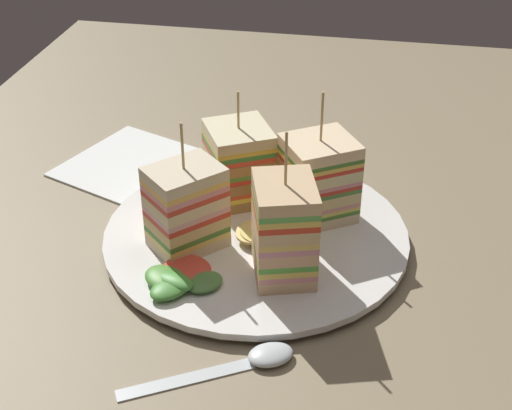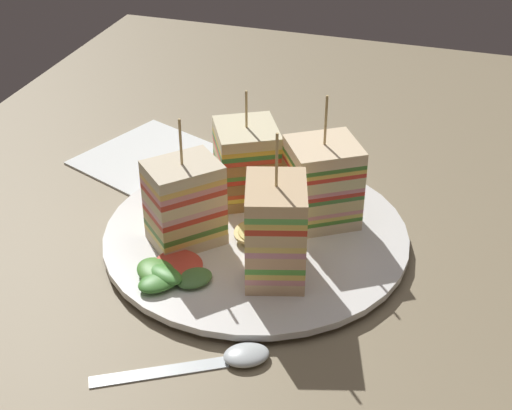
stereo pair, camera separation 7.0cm
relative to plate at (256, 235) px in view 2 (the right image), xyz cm
name	(u,v)px [view 2 (the right image)]	position (x,y,z in cm)	size (l,w,h in cm)	color
ground_plane	(256,249)	(0.00, 0.00, -1.65)	(115.89, 83.78, 1.80)	#87785B
plate	(256,235)	(0.00, 0.00, 0.00)	(29.14, 29.14, 1.24)	white
sandwich_wedge_0	(185,203)	(-3.30, 5.77, 4.58)	(8.01, 7.96, 12.63)	beige
sandwich_wedge_1	(275,231)	(-5.63, -3.54, 4.99)	(7.60, 6.66, 13.87)	#EABE8B
sandwich_wedge_2	(322,183)	(3.97, -5.33, 4.61)	(8.34, 8.53, 13.16)	beige
sandwich_wedge_3	(247,162)	(5.99, 2.87, 4.37)	(8.47, 8.26, 11.63)	beige
chip_pile	(260,232)	(-0.92, -0.70, 1.21)	(5.91, 5.71, 1.74)	#D9B459
salad_garnish	(168,274)	(-9.38, 5.11, 1.07)	(6.96, 8.11, 1.52)	#438834
spoon	(225,359)	(-16.27, -2.63, -0.34)	(8.63, 13.13, 1.00)	silver
napkin	(145,155)	(12.26, 17.39, -0.50)	(14.16, 11.83, 0.50)	white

